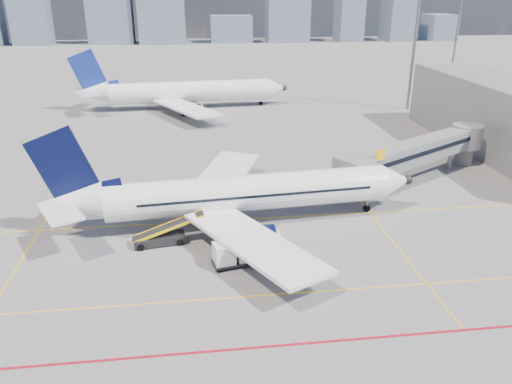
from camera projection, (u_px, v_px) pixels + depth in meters
ground at (248, 258)px, 44.48m from camera, size 420.00×420.00×0.00m
apron_markings at (246, 282)px, 40.82m from camera, size 90.00×35.12×0.01m
jet_bridge at (423, 151)px, 61.30m from camera, size 23.55×15.78×6.30m
terminal_block at (506, 119)px, 71.06m from camera, size 10.00×42.00×10.00m
floodlight_mast_ne at (415, 38)px, 94.20m from camera, size 3.20×0.61×25.45m
floodlight_mast_far at (458, 24)px, 129.45m from camera, size 3.20×0.61×25.45m
distant_skyline at (177, 14)px, 213.30m from camera, size 241.94×15.76×31.27m
main_aircraft at (234, 194)px, 49.74m from camera, size 38.03×33.09×11.10m
second_aircraft at (182, 92)px, 98.56m from camera, size 42.13×36.68×12.29m
baggage_tug at (279, 262)px, 42.47m from camera, size 2.24×1.74×1.39m
cargo_dolly at (235, 253)px, 42.89m from camera, size 4.27×2.55×2.19m
belt_loader at (161, 237)px, 46.64m from camera, size 6.91×2.57×2.77m
ramp_worker at (288, 255)px, 43.06m from camera, size 0.48×0.70×1.88m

